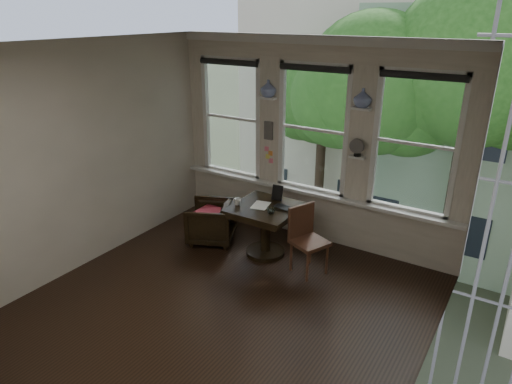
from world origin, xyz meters
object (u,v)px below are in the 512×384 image
Objects in this scene: table at (265,230)px; mug at (237,201)px; side_chair_right at (310,242)px; laptop at (283,210)px; armchair_left at (211,222)px.

mug reaches higher than table.
side_chair_right is at bearing 2.07° from mug.
side_chair_right reaches higher than laptop.
mug is (-0.65, -0.17, 0.03)m from laptop.
table is at bearing -171.14° from laptop.
armchair_left is at bearing -168.27° from laptop.
laptop is (0.28, 0.01, 0.39)m from table.
side_chair_right is (0.76, -0.12, 0.09)m from table.
side_chair_right reaches higher than mug.
side_chair_right is at bearing 64.46° from armchair_left.
armchair_left is 1.89× the size of laptop.
table is 0.98× the size of side_chair_right.
table is 1.31× the size of armchair_left.
side_chair_right is 8.89× the size of mug.
table is at bearing 22.98° from mug.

